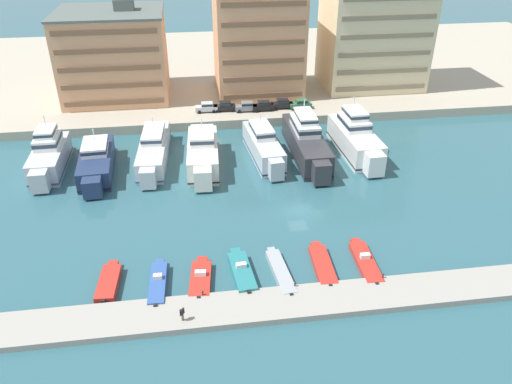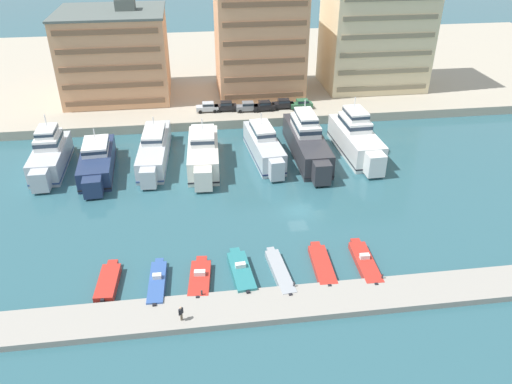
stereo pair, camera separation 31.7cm
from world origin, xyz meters
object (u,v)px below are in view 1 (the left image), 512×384
Objects in this scene: yacht_silver_center at (264,146)px; pedestrian_near_edge at (182,313)px; car_grey_mid_left at (246,106)px; motorboat_teal_center_left at (242,272)px; yacht_white_mid_right at (356,138)px; motorboat_red_mid_right at (365,262)px; motorboat_grey_center at (281,272)px; car_black_center_left at (263,106)px; motorboat_red_mid_left at (201,279)px; yacht_ivory_center_left at (203,153)px; motorboat_red_far_left at (109,283)px; yacht_silver_far_left at (49,156)px; yacht_silver_mid_left at (154,149)px; yacht_charcoal_center_right at (306,141)px; car_black_left at (225,106)px; yacht_navy_left at (96,162)px; car_silver_far_left at (207,107)px; motorboat_blue_left at (158,284)px; motorboat_red_center_right at (322,265)px; car_green_center_right at (301,104)px; car_black_center at (282,103)px.

yacht_silver_center is 37.61m from pedestrian_near_edge.
motorboat_teal_center_left is at bearing -97.74° from car_grey_mid_left.
motorboat_red_mid_right is at bearing -105.21° from yacht_white_mid_right.
motorboat_grey_center is 45.63m from car_black_center_left.
yacht_ivory_center_left is at bearing 86.53° from motorboat_red_mid_left.
motorboat_red_far_left is 49.11m from car_grey_mid_left.
yacht_silver_mid_left is at bearing 3.34° from yacht_silver_far_left.
yacht_white_mid_right is 2.10× the size of motorboat_red_mid_right.
yacht_charcoal_center_right reaches higher than car_black_left.
yacht_navy_left reaches higher than car_silver_far_left.
car_black_left and car_black_center_left have the same top height.
car_black_center_left is at bearing 23.82° from yacht_silver_far_left.
yacht_silver_far_left is at bearing 174.89° from yacht_ivory_center_left.
yacht_silver_center is 4.09× the size of car_black_center_left.
motorboat_red_center_right is (18.32, 0.73, -0.11)m from motorboat_blue_left.
car_green_center_right reaches higher than motorboat_red_mid_left.
motorboat_red_center_right is at bearing -43.81° from yacht_navy_left.
motorboat_teal_center_left is at bearing -103.42° from yacht_silver_center.
yacht_ivory_center_left reaches higher than car_green_center_right.
car_black_left is at bearing 41.23° from yacht_navy_left.
car_black_center_left and car_black_center have the same top height.
yacht_white_mid_right reaches higher than car_black_center_left.
yacht_charcoal_center_right is at bearing 80.90° from motorboat_red_center_right.
yacht_silver_far_left is 38.74m from car_black_center_left.
yacht_charcoal_center_right is 3.08× the size of motorboat_red_far_left.
car_grey_mid_left is 3.15m from car_black_center_left.
yacht_silver_far_left is at bearing -159.83° from car_green_center_right.
car_black_center_left is (7.15, -0.82, 0.00)m from car_black_left.
yacht_ivory_center_left is (7.64, -3.00, 0.26)m from yacht_silver_mid_left.
yacht_silver_mid_left is 2.54× the size of motorboat_blue_left.
yacht_white_mid_right is 4.37× the size of car_silver_far_left.
car_black_center_left is (4.98, 45.30, 2.24)m from motorboat_grey_center.
motorboat_red_mid_right is at bearing 0.75° from motorboat_red_mid_left.
motorboat_grey_center is 12.51m from pedestrian_near_edge.
yacht_charcoal_center_right is at bearing -55.81° from car_black_left.
car_black_center_left is (2.44, 16.31, 0.55)m from yacht_silver_center.
motorboat_teal_center_left is (2.89, -27.10, -1.60)m from yacht_ivory_center_left.
car_grey_mid_left is (-7.65, 16.39, 0.12)m from yacht_charcoal_center_right.
yacht_silver_mid_left is 20.05m from car_black_left.
yacht_silver_far_left is 34.38m from motorboat_blue_left.
yacht_silver_far_left is 3.81× the size of car_black_center.
car_black_center is at bearing 117.46° from yacht_white_mid_right.
car_silver_far_left reaches higher than motorboat_grey_center.
yacht_charcoal_center_right reaches higher than motorboat_blue_left.
pedestrian_near_edge is (-6.53, -6.63, 1.19)m from motorboat_teal_center_left.
car_black_center is (22.10, 46.05, 2.15)m from motorboat_blue_left.
yacht_silver_far_left is at bearing 126.23° from motorboat_red_mid_left.
motorboat_grey_center is 46.23m from car_black_left.
motorboat_red_mid_right is (4.96, -0.22, 0.03)m from motorboat_red_center_right.
motorboat_teal_center_left is 47.32m from car_black_center.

